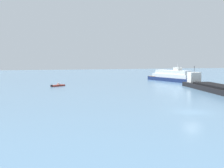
% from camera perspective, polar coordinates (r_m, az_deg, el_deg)
% --- Properties ---
extents(ground_plane, '(400.00, 400.00, 0.00)m').
position_cam_1_polar(ground_plane, '(41.94, 15.58, -5.32)').
color(ground_plane, slate).
extents(white_riverboat, '(6.82, 24.20, 6.37)m').
position_cam_1_polar(white_riverboat, '(102.48, 11.77, 1.46)').
color(white_riverboat, navy).
rests_on(white_riverboat, ground).
extents(fishing_skiff, '(4.38, 3.52, 0.89)m').
position_cam_1_polar(fishing_skiff, '(82.36, -10.67, -0.27)').
color(fishing_skiff, maroon).
rests_on(fishing_skiff, ground).
extents(cargo_barge, '(15.07, 37.80, 5.73)m').
position_cam_1_polar(cargo_barge, '(69.46, 20.53, -0.83)').
color(cargo_barge, black).
rests_on(cargo_barge, ground).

